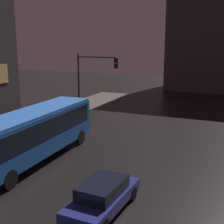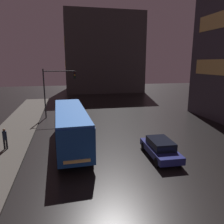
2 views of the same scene
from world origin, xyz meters
TOP-DOWN VIEW (x-y plane):
  - bus_near at (-3.49, 8.84)m, footprint 2.78×10.51m
  - car_taxi at (2.87, 5.10)m, footprint 1.93×4.40m
  - traffic_light_main at (-4.95, 19.29)m, footprint 4.03×0.35m

SIDE VIEW (x-z plane):
  - car_taxi at x=2.87m, z-range 0.03..1.40m
  - bus_near at x=-3.49m, z-range 0.37..3.50m
  - traffic_light_main at x=-4.95m, z-range 1.15..7.31m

